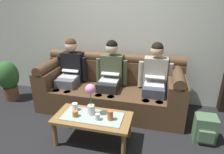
# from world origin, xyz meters

# --- Properties ---
(ground_plane) EXTENTS (14.00, 14.00, 0.00)m
(ground_plane) POSITION_xyz_m (0.00, 0.00, 0.00)
(ground_plane) COLOR black
(back_wall_patterned) EXTENTS (6.00, 0.12, 2.90)m
(back_wall_patterned) POSITION_xyz_m (0.00, 1.70, 1.45)
(back_wall_patterned) COLOR silver
(back_wall_patterned) RESTS_ON ground_plane
(couch) EXTENTS (2.46, 0.88, 0.96)m
(couch) POSITION_xyz_m (0.00, 1.17, 0.37)
(couch) COLOR #513823
(couch) RESTS_ON ground_plane
(person_left) EXTENTS (0.56, 0.67, 1.22)m
(person_left) POSITION_xyz_m (-0.74, 1.17, 0.66)
(person_left) COLOR #595B66
(person_left) RESTS_ON ground_plane
(person_middle) EXTENTS (0.56, 0.67, 1.22)m
(person_middle) POSITION_xyz_m (0.00, 1.17, 0.66)
(person_middle) COLOR #232326
(person_middle) RESTS_ON ground_plane
(person_right) EXTENTS (0.56, 0.67, 1.22)m
(person_right) POSITION_xyz_m (0.74, 1.16, 0.66)
(person_right) COLOR #383D4C
(person_right) RESTS_ON ground_plane
(coffee_table) EXTENTS (1.02, 0.51, 0.40)m
(coffee_table) POSITION_xyz_m (0.00, 0.21, 0.34)
(coffee_table) COLOR olive
(coffee_table) RESTS_ON ground_plane
(flower_vase) EXTENTS (0.13, 0.13, 0.43)m
(flower_vase) POSITION_xyz_m (-0.03, 0.25, 0.67)
(flower_vase) COLOR silver
(flower_vase) RESTS_ON coffee_table
(cup_near_left) EXTENTS (0.08, 0.08, 0.08)m
(cup_near_left) POSITION_xyz_m (-0.21, 0.15, 0.44)
(cup_near_left) COLOR #B26633
(cup_near_left) RESTS_ON coffee_table
(cup_near_right) EXTENTS (0.08, 0.08, 0.10)m
(cup_near_right) POSITION_xyz_m (-0.29, 0.30, 0.45)
(cup_near_right) COLOR silver
(cup_near_right) RESTS_ON coffee_table
(cup_far_center) EXTENTS (0.07, 0.07, 0.13)m
(cup_far_center) POSITION_xyz_m (0.25, 0.19, 0.47)
(cup_far_center) COLOR #B26633
(cup_far_center) RESTS_ON coffee_table
(cup_far_left) EXTENTS (0.06, 0.06, 0.09)m
(cup_far_left) POSITION_xyz_m (0.09, 0.14, 0.45)
(cup_far_left) COLOR silver
(cup_far_left) RESTS_ON coffee_table
(backpack_right) EXTENTS (0.28, 0.29, 0.37)m
(backpack_right) POSITION_xyz_m (1.48, 0.61, 0.18)
(backpack_right) COLOR #4C6B4C
(backpack_right) RESTS_ON ground_plane
(potted_plant) EXTENTS (0.40, 0.40, 0.78)m
(potted_plant) POSITION_xyz_m (-2.00, 1.02, 0.43)
(potted_plant) COLOR brown
(potted_plant) RESTS_ON ground_plane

